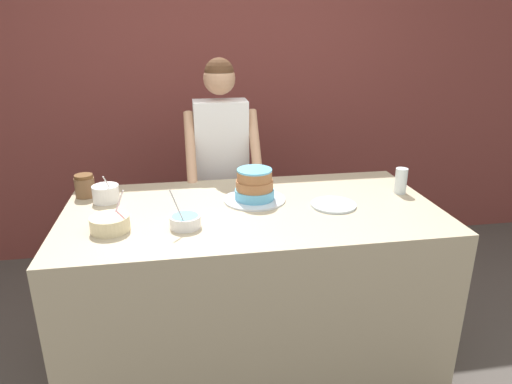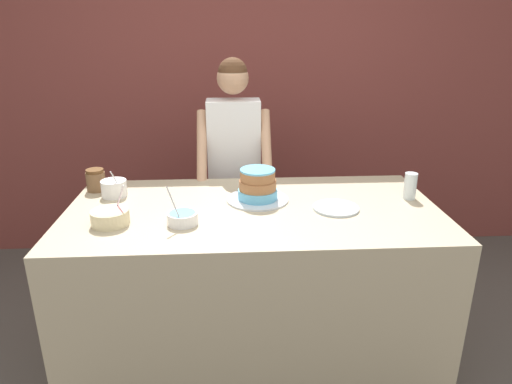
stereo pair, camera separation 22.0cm
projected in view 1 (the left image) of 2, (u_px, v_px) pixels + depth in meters
wall_back at (222, 93)px, 3.56m from camera, size 10.00×0.05×2.60m
counter at (252, 289)px, 2.44m from camera, size 1.86×0.95×0.93m
person_baker at (222, 158)px, 2.91m from camera, size 0.45×0.44×1.62m
cake at (255, 187)px, 2.36m from camera, size 0.32×0.32×0.17m
frosting_bowl_white at (106, 193)px, 2.35m from camera, size 0.13×0.13×0.16m
frosting_bowl_blue at (185, 221)px, 2.06m from camera, size 0.14×0.14×0.19m
frosting_bowl_pink at (110, 223)px, 2.02m from camera, size 0.17×0.17×0.18m
drinking_glass at (401, 181)px, 2.47m from camera, size 0.07×0.07×0.14m
ceramic_plate at (333, 205)px, 2.31m from camera, size 0.23×0.23×0.01m
stoneware_jar at (85, 186)px, 2.42m from camera, size 0.10×0.10×0.12m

